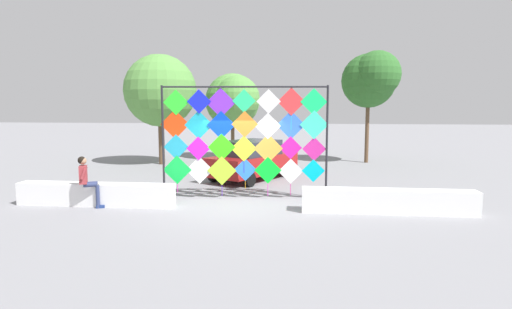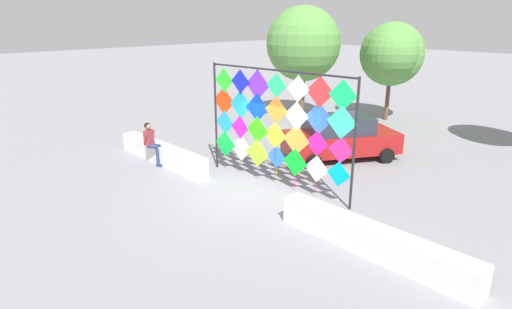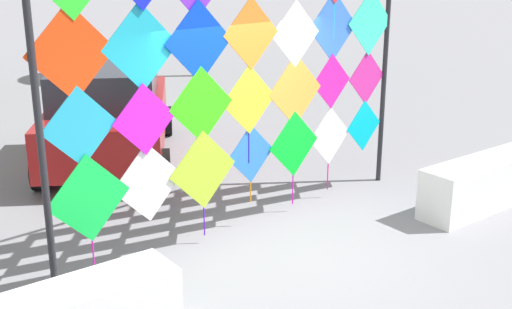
% 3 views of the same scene
% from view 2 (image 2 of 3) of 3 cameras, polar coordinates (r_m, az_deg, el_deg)
% --- Properties ---
extents(ground, '(120.00, 120.00, 0.00)m').
position_cam_2_polar(ground, '(12.42, -1.14, -5.52)').
color(ground, gray).
extents(plaza_ledge_left, '(4.73, 0.53, 0.67)m').
position_cam_2_polar(plaza_ledge_left, '(15.35, -12.64, 0.09)').
color(plaza_ledge_left, white).
rests_on(plaza_ledge_left, ground).
extents(plaza_ledge_right, '(4.73, 0.53, 0.67)m').
position_cam_2_polar(plaza_ledge_right, '(9.73, 15.39, -11.13)').
color(plaza_ledge_right, white).
rests_on(plaza_ledge_right, ground).
extents(kite_display_rack, '(5.27, 0.53, 3.59)m').
position_cam_2_polar(kite_display_rack, '(12.48, 2.65, 4.77)').
color(kite_display_rack, '#232328').
rests_on(kite_display_rack, ground).
extents(seated_vendor, '(0.73, 0.61, 1.52)m').
position_cam_2_polar(seated_vendor, '(15.07, -14.00, 1.88)').
color(seated_vendor, navy).
rests_on(seated_vendor, ground).
extents(parked_car, '(3.57, 4.40, 1.58)m').
position_cam_2_polar(parked_car, '(15.64, 11.34, 2.30)').
color(parked_car, maroon).
rests_on(parked_car, ground).
extents(tree_broadleaf, '(3.62, 3.62, 5.54)m').
position_cam_2_polar(tree_broadleaf, '(21.44, 6.26, 14.70)').
color(tree_broadleaf, brown).
rests_on(tree_broadleaf, ground).
extents(tree_palm_like, '(3.15, 3.51, 4.79)m').
position_cam_2_polar(tree_palm_like, '(21.66, 17.95, 12.87)').
color(tree_palm_like, brown).
rests_on(tree_palm_like, ground).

